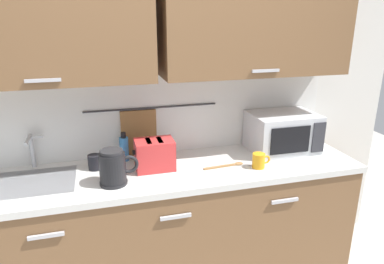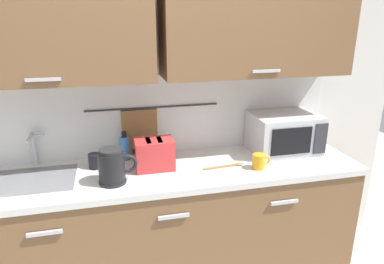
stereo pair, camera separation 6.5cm
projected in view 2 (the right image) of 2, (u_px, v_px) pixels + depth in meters
name	position (u px, v px, depth m)	size (l,w,h in m)	color
counter_unit	(164.00, 229.00, 2.37)	(2.53, 0.64, 0.90)	brown
back_wall_assembly	(156.00, 65.00, 2.25)	(3.70, 0.41, 2.50)	silver
sink_faucet	(33.00, 145.00, 2.21)	(0.09, 0.17, 0.22)	#B2B5BA
microwave	(284.00, 133.00, 2.48)	(0.46, 0.35, 0.27)	silver
electric_kettle	(112.00, 167.00, 2.01)	(0.23, 0.16, 0.21)	black
dish_soap_bottle	(125.00, 147.00, 2.34)	(0.06, 0.06, 0.20)	#3F8CD8
mug_near_sink	(95.00, 161.00, 2.22)	(0.12, 0.08, 0.09)	black
toaster	(154.00, 154.00, 2.20)	(0.26, 0.17, 0.19)	red
mug_by_kettle	(259.00, 161.00, 2.21)	(0.12, 0.08, 0.09)	orange
wooden_spoon	(229.00, 166.00, 2.25)	(0.28, 0.05, 0.01)	#9E7042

